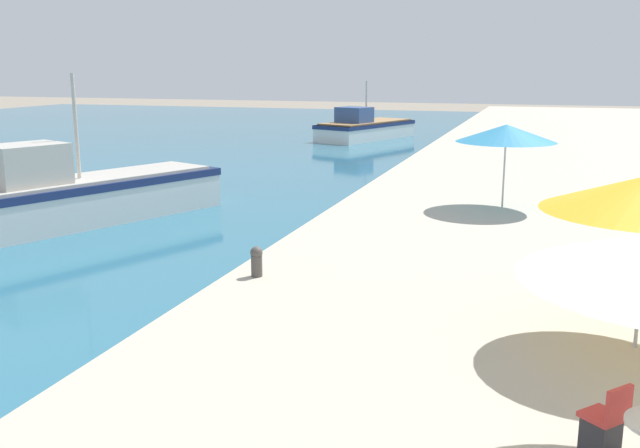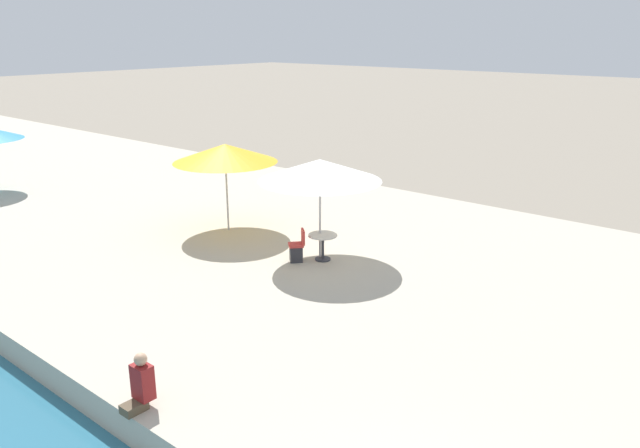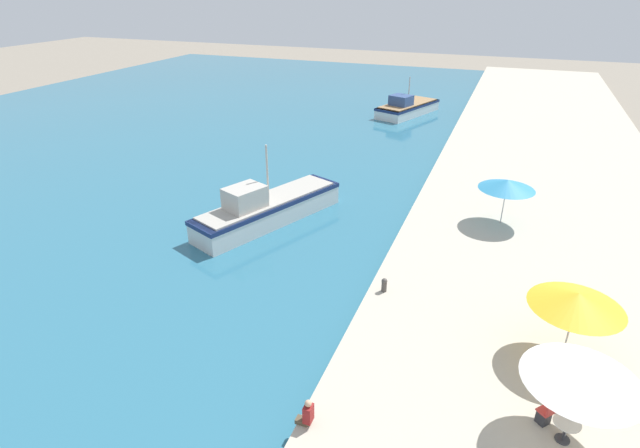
{
  "view_description": "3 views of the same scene",
  "coord_description": "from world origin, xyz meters",
  "px_view_note": "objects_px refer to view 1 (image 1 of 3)",
  "views": [
    {
      "loc": [
        6.4,
        0.32,
        5.06
      ],
      "look_at": [
        1.5,
        15.68,
        1.48
      ],
      "focal_mm": 40.0,
      "sensor_mm": 36.0,
      "label": 1
    },
    {
      "loc": [
        -4.79,
        -2.55,
        6.79
      ],
      "look_at": [
        7.84,
        8.07,
        1.68
      ],
      "focal_mm": 35.0,
      "sensor_mm": 36.0,
      "label": 2
    },
    {
      "loc": [
        4.74,
        -4.71,
        13.25
      ],
      "look_at": [
        -4.0,
        18.0,
        1.28
      ],
      "focal_mm": 28.0,
      "sensor_mm": 36.0,
      "label": 3
    }
  ],
  "objects_px": {
    "fishing_boat_near": "(76,195)",
    "mooring_bollard": "(257,260)",
    "cafe_umbrella_striped": "(506,133)",
    "cafe_chair_left": "(603,430)",
    "fishing_boat_mid": "(365,128)"
  },
  "relations": [
    {
      "from": "cafe_umbrella_striped",
      "to": "mooring_bollard",
      "type": "bearing_deg",
      "value": -115.98
    },
    {
      "from": "fishing_boat_mid",
      "to": "mooring_bollard",
      "type": "bearing_deg",
      "value": -59.35
    },
    {
      "from": "cafe_chair_left",
      "to": "mooring_bollard",
      "type": "relative_size",
      "value": 1.39
    },
    {
      "from": "fishing_boat_near",
      "to": "fishing_boat_mid",
      "type": "height_order",
      "value": "fishing_boat_near"
    },
    {
      "from": "fishing_boat_mid",
      "to": "mooring_bollard",
      "type": "distance_m",
      "value": 35.63
    },
    {
      "from": "fishing_boat_near",
      "to": "fishing_boat_mid",
      "type": "bearing_deg",
      "value": 108.13
    },
    {
      "from": "fishing_boat_near",
      "to": "mooring_bollard",
      "type": "bearing_deg",
      "value": -10.78
    },
    {
      "from": "fishing_boat_near",
      "to": "mooring_bollard",
      "type": "height_order",
      "value": "fishing_boat_near"
    },
    {
      "from": "fishing_boat_near",
      "to": "mooring_bollard",
      "type": "relative_size",
      "value": 15.57
    },
    {
      "from": "mooring_bollard",
      "to": "cafe_chair_left",
      "type": "bearing_deg",
      "value": -39.64
    },
    {
      "from": "fishing_boat_mid",
      "to": "cafe_chair_left",
      "type": "relative_size",
      "value": 9.71
    },
    {
      "from": "fishing_boat_near",
      "to": "cafe_umbrella_striped",
      "type": "relative_size",
      "value": 3.31
    },
    {
      "from": "fishing_boat_mid",
      "to": "mooring_bollard",
      "type": "xyz_separation_m",
      "value": [
        6.49,
        -35.04,
        0.19
      ]
    },
    {
      "from": "fishing_boat_near",
      "to": "mooring_bollard",
      "type": "distance_m",
      "value": 10.31
    },
    {
      "from": "cafe_umbrella_striped",
      "to": "fishing_boat_near",
      "type": "bearing_deg",
      "value": -164.7
    }
  ]
}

